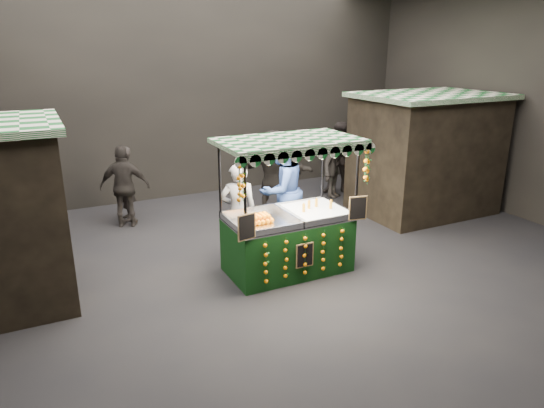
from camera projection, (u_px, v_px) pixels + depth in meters
name	position (u px, v px, depth m)	size (l,w,h in m)	color
ground	(276.00, 274.00, 8.00)	(12.00, 12.00, 0.00)	black
market_hall	(277.00, 58.00, 6.95)	(12.10, 10.10, 5.05)	black
neighbour_stall_right	(425.00, 153.00, 10.72)	(3.00, 2.20, 2.60)	black
juice_stall	(289.00, 232.00, 7.91)	(2.27, 1.33, 2.20)	black
vendor_grey	(238.00, 212.00, 8.34)	(0.72, 0.59, 1.71)	slate
vendor_blue	(281.00, 191.00, 8.99)	(1.18, 1.04, 2.03)	navy
shopper_1	(341.00, 159.00, 12.08)	(1.10, 1.05, 1.80)	black
shopper_2	(125.00, 187.00, 9.89)	(1.07, 0.74, 1.68)	#2C2724
shopper_3	(336.00, 165.00, 11.83)	(1.20, 1.04, 1.61)	black
shopper_4	(32.00, 200.00, 9.19)	(0.91, 0.88, 1.58)	black
shopper_5	(274.00, 171.00, 10.76)	(1.49, 1.68, 1.85)	#282421
shopper_6	(125.00, 184.00, 10.25)	(0.43, 0.60, 1.57)	black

